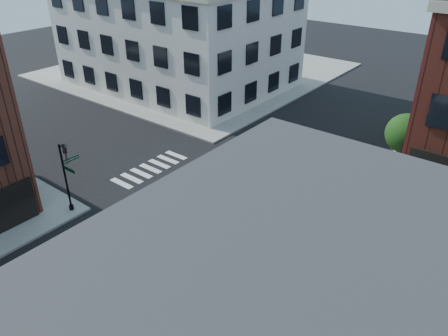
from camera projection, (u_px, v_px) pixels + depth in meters
name	position (u px, v px, depth m)	size (l,w,h in m)	color
ground	(226.00, 201.00, 28.03)	(120.00, 120.00, 0.00)	black
sidewalk_nw	(196.00, 70.00, 53.83)	(30.00, 30.00, 0.15)	gray
building_nw	(178.00, 34.00, 46.69)	(22.00, 16.00, 11.00)	silver
tree_near	(406.00, 136.00, 29.29)	(2.69, 2.69, 4.49)	black
tree_far	(431.00, 114.00, 33.56)	(2.43, 2.43, 4.07)	black
signal_pole	(67.00, 171.00, 25.69)	(1.29, 1.24, 4.60)	black
box_truck	(350.00, 258.00, 20.40)	(7.83, 2.53, 3.52)	white
traffic_cone	(121.00, 218.00, 25.81)	(0.47, 0.47, 0.71)	orange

